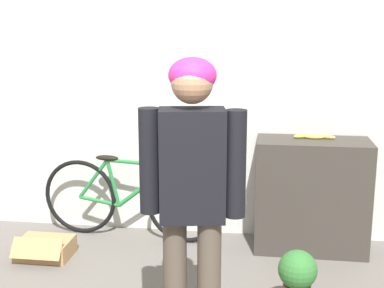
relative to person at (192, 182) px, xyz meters
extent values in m
cube|color=silver|center=(-0.34, 1.96, 0.23)|extent=(8.00, 0.06, 2.60)
cube|color=white|center=(0.21, 1.93, -0.72)|extent=(0.08, 0.01, 0.12)
cube|color=#38332D|center=(0.81, 1.67, -0.58)|extent=(0.96, 0.47, 0.98)
cylinder|color=#4C4238|center=(-0.10, 0.00, -0.65)|extent=(0.14, 0.14, 0.85)
cylinder|color=#4C4238|center=(0.10, 0.00, -0.65)|extent=(0.14, 0.14, 0.85)
cube|color=black|center=(0.00, 0.00, 0.10)|extent=(0.40, 0.28, 0.64)
cylinder|color=black|center=(-0.24, 0.00, 0.11)|extent=(0.12, 0.12, 0.61)
cylinder|color=black|center=(0.24, 0.00, 0.11)|extent=(0.12, 0.12, 0.61)
sphere|color=#A37556|center=(0.00, 0.00, 0.56)|extent=(0.23, 0.23, 0.23)
ellipsoid|color=#EA2884|center=(0.00, 0.02, 0.60)|extent=(0.26, 0.24, 0.20)
torus|color=black|center=(-1.31, 1.74, -0.71)|extent=(0.71, 0.10, 0.71)
torus|color=black|center=(-0.30, 1.65, -0.71)|extent=(0.71, 0.10, 0.71)
cylinder|color=#237A38|center=(-1.12, 1.72, -0.74)|extent=(0.39, 0.07, 0.09)
cylinder|color=#237A38|center=(-1.17, 1.73, -0.53)|extent=(0.31, 0.06, 0.39)
cylinder|color=#237A38|center=(-0.98, 1.71, -0.55)|extent=(0.14, 0.05, 0.44)
cylinder|color=#237A38|center=(-0.68, 1.68, -0.56)|extent=(0.53, 0.09, 0.44)
cylinder|color=#237A38|center=(-0.73, 1.69, -0.35)|extent=(0.61, 0.09, 0.05)
cylinder|color=#237A38|center=(-0.36, 1.66, -0.54)|extent=(0.16, 0.05, 0.37)
cylinder|color=#237A38|center=(-0.40, 1.66, -0.33)|extent=(0.07, 0.04, 0.08)
cylinder|color=#237A38|center=(-0.38, 1.66, -0.30)|extent=(0.06, 0.46, 0.02)
ellipsoid|color=black|center=(-1.03, 1.71, -0.32)|extent=(0.23, 0.10, 0.05)
ellipsoid|color=#EAD64C|center=(0.81, 1.72, -0.07)|extent=(0.17, 0.04, 0.04)
ellipsoid|color=#EAD64C|center=(0.71, 1.74, -0.07)|extent=(0.15, 0.10, 0.04)
ellipsoid|color=#EAD64C|center=(0.92, 1.74, -0.07)|extent=(0.15, 0.10, 0.03)
sphere|color=brown|center=(0.65, 1.75, -0.07)|extent=(0.02, 0.02, 0.02)
cube|color=#A87F51|center=(-1.43, 1.17, -0.99)|extent=(0.45, 0.33, 0.15)
cube|color=#A87F51|center=(-1.43, 1.00, -0.93)|extent=(0.43, 0.12, 0.15)
sphere|color=#2D6B2D|center=(0.64, 0.54, -0.75)|extent=(0.27, 0.27, 0.27)
camera|label=1|loc=(0.41, -2.86, 0.86)|focal=50.00mm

